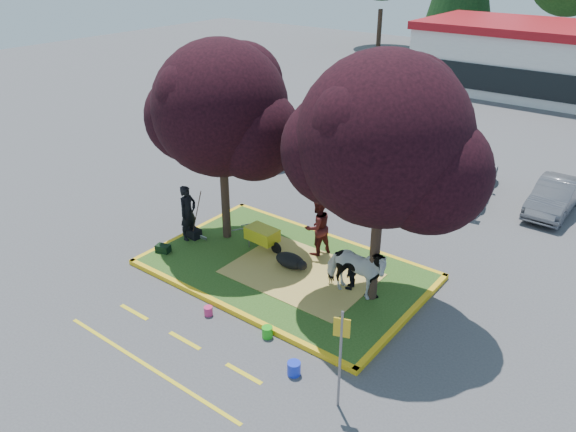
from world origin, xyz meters
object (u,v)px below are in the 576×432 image
Objects in this scene: calf at (290,261)px; wheelbarrow at (262,235)px; sign_post at (341,349)px; car_silver at (308,142)px; bucket_blue at (294,368)px; bucket_green at (267,332)px; cow at (355,271)px; handler at (188,213)px; bucket_pink at (208,311)px; car_black at (270,129)px.

calf is 1.50m from wheelbarrow.
car_silver is at bearing 106.90° from sign_post.
sign_post is at bearing -8.45° from bucket_blue.
car_silver is at bearing 119.49° from wheelbarrow.
calf reaches higher than bucket_green.
handler reaches higher than cow.
calf is at bearing 82.84° from bucket_pink.
cow reaches higher than wheelbarrow.
car_silver reaches higher than calf.
handler is 4.38m from bucket_pink.
calf is at bearing -12.14° from wheelbarrow.
car_black is (-6.91, 8.90, -0.02)m from wheelbarrow.
bucket_blue is at bearing -39.88° from wheelbarrow.
calf is 3.95× the size of bucket_pink.
cow is at bearing 152.30° from car_silver.
sign_post reaches higher than cow.
sign_post is at bearing 148.30° from car_silver.
cow reaches higher than car_silver.
car_silver is (-5.44, 8.53, 0.39)m from calf.
car_black reaches higher than bucket_green.
sign_post reaches higher than bucket_green.
handler reaches higher than calf.
bucket_green is (-2.73, 0.89, -1.39)m from sign_post.
cow reaches higher than car_black.
sign_post is (5.62, -4.19, 0.90)m from wheelbarrow.
sign_post is 1.94m from bucket_blue.
bucket_green is at bearing 155.35° from cow.
cow is 4.14m from sign_post.
calf is 0.41× the size of sign_post.
sign_post is at bearing -33.50° from wheelbarrow.
bucket_blue is (6.65, -3.03, -0.92)m from handler.
wheelbarrow is 0.41× the size of car_silver.
calf is at bearing 128.33° from bucket_blue.
car_black is (-10.69, 9.42, -0.34)m from cow.
handler is (-3.80, -0.57, 0.72)m from calf.
cow reaches higher than bucket_pink.
handler is at bearing 87.20° from cow.
sign_post reaches higher than handler.
sign_post is 4.85m from bucket_pink.
wheelbarrow is at bearing 122.17° from sign_post.
sign_post is 8.32× the size of bucket_green.
calf is 12.48m from car_black.
bucket_green is at bearing -38.50° from car_black.
bucket_pink is 0.06× the size of car_silver.
wheelbarrow is at bearing 136.56° from car_silver.
bucket_pink is (-4.59, 0.65, -1.42)m from sign_post.
bucket_blue is (4.26, -3.99, -0.47)m from wheelbarrow.
sign_post reaches higher than bucket_pink.
car_silver reaches higher than bucket_blue.
sign_post reaches higher than calf.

